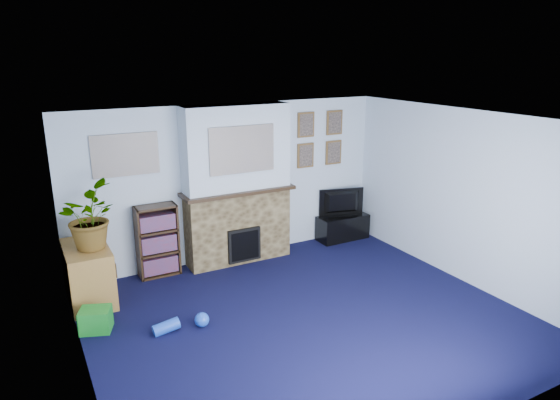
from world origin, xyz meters
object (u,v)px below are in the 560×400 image
television (343,203)px  sideboard (89,275)px  tv_stand (343,226)px  bookshelf (158,242)px

television → sideboard: 4.21m
tv_stand → television: size_ratio=1.12×
television → sideboard: size_ratio=0.83×
television → bookshelf: 3.19m
bookshelf → sideboard: bookshelf is taller
tv_stand → television: television is taller
bookshelf → sideboard: 1.08m
television → sideboard: television is taller
television → bookshelf: bearing=13.4°
tv_stand → bookshelf: (-3.19, 0.08, 0.28)m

